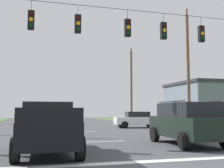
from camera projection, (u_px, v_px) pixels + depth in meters
The scene contains 12 objects.
stop_bar_stripe at pixel (144, 162), 8.83m from camera, with size 15.84×0.45×0.01m, color white.
lane_dash_0 at pixel (102, 141), 14.59m from camera, with size 0.15×2.50×0.01m, color white.
lane_dash_1 at pixel (81, 132), 21.50m from camera, with size 0.15×2.50×0.01m, color white.
lane_dash_2 at pixel (73, 128), 26.48m from camera, with size 0.15×2.50×0.01m, color white.
lane_dash_3 at pixel (64, 124), 34.85m from camera, with size 0.15×2.50×0.01m, color white.
lane_dash_4 at pixel (61, 122), 39.64m from camera, with size 0.15×2.50×0.01m, color white.
overhead_signal_span at pixel (105, 58), 14.48m from camera, with size 18.90×0.31×7.51m.
pickup_truck at pixel (47, 127), 10.72m from camera, with size 2.34×5.43×1.95m.
suv_black at pixel (187, 122), 13.19m from camera, with size 2.37×4.87×2.05m.
distant_car_crossing_white at pixel (137, 119), 26.65m from camera, with size 4.45×2.33×1.52m.
utility_pole_mid_right at pixel (188, 69), 25.44m from camera, with size 0.27×1.69×11.07m.
utility_pole_far_right at pixel (131, 85), 41.47m from camera, with size 0.30×1.54×11.06m.
Camera 1 is at (-3.33, -5.75, 1.61)m, focal length 44.76 mm.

